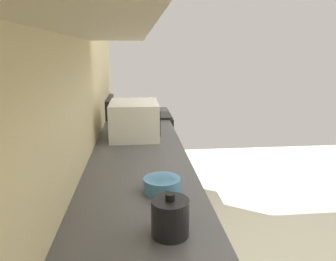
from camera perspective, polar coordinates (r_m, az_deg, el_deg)
name	(u,v)px	position (r m, az deg, el deg)	size (l,w,h in m)	color
wall_back	(67,89)	(1.70, -18.03, 7.19)	(3.93, 0.12, 2.67)	beige
oven_range	(140,154)	(3.35, -5.07, -4.27)	(0.62, 0.66, 1.07)	black
microwave	(135,119)	(2.37, -6.14, 2.05)	(0.45, 0.36, 0.27)	white
bowl	(162,184)	(1.46, -1.11, -9.75)	(0.17, 0.17, 0.06)	#4C8CBF
kettle	(170,217)	(1.14, 0.38, -15.54)	(0.18, 0.14, 0.16)	black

